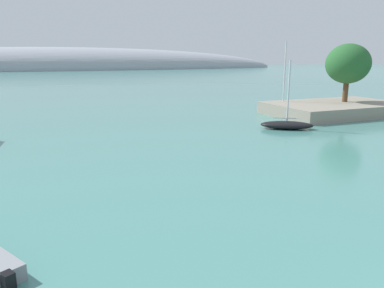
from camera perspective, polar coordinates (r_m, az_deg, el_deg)
shore_outcrop at (r=56.21m, az=20.99°, el=5.04°), size 18.41×11.44×1.63m
tree_clump_shore at (r=57.49m, az=22.62°, el=11.18°), size 6.07×6.07×8.03m
distant_ridge at (r=241.12m, az=-19.59°, el=10.58°), size 293.07×51.29×26.28m
sailboat_black_near_shore at (r=43.32m, az=14.19°, el=2.91°), size 6.16×5.13×7.57m
sailboat_navy_mid_mooring at (r=56.06m, az=13.62°, el=5.28°), size 7.17×3.37×9.99m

